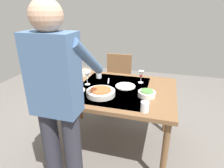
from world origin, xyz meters
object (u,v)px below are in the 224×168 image
object	(u,v)px
side_bowl_salad	(147,93)
dinner_plate_far	(74,90)
dining_table	(112,94)
wine_bottle	(50,86)
wine_glass_right	(141,75)
serving_bowl_pasta	(101,92)
dinner_plate_near	(125,86)
person_server	(58,101)
water_cup_near_left	(145,107)
water_cup_far_left	(99,74)
water_cup_near_right	(48,88)
wine_glass_left	(87,76)
side_bowl_bread	(85,72)
chair_near	(117,79)

from	to	relation	value
side_bowl_salad	dinner_plate_far	bearing A→B (deg)	5.84
dining_table	wine_bottle	size ratio (longest dim) A/B	4.74
wine_glass_right	side_bowl_salad	distance (m)	0.38
serving_bowl_pasta	dinner_plate_near	bearing A→B (deg)	-123.91
person_server	water_cup_near_left	distance (m)	0.74
water_cup_far_left	water_cup_near_left	bearing A→B (deg)	134.31
wine_bottle	water_cup_near_right	world-z (taller)	wine_bottle
dinner_plate_far	wine_glass_left	bearing A→B (deg)	-107.21
serving_bowl_pasta	wine_bottle	bearing A→B (deg)	17.67
wine_glass_right	wine_bottle	bearing A→B (deg)	36.55
water_cup_near_right	water_cup_far_left	size ratio (longest dim) A/B	1.03
wine_bottle	dinner_plate_near	bearing A→B (deg)	-146.74
dinner_plate_near	dining_table	bearing A→B (deg)	30.80
dining_table	side_bowl_bread	size ratio (longest dim) A/B	8.77
side_bowl_salad	wine_bottle	bearing A→B (deg)	15.27
wine_glass_left	wine_glass_right	xyz separation A→B (m)	(-0.60, -0.23, 0.00)
chair_near	dinner_plate_far	xyz separation A→B (m)	(0.21, 1.09, 0.25)
dining_table	dinner_plate_far	world-z (taller)	dinner_plate_far
wine_glass_right	side_bowl_salad	bearing A→B (deg)	107.38
chair_near	dinner_plate_near	world-z (taller)	chair_near
wine_glass_left	water_cup_far_left	distance (m)	0.26
person_server	water_cup_near_left	xyz separation A→B (m)	(-0.62, -0.36, -0.15)
water_cup_far_left	wine_glass_right	bearing A→B (deg)	177.78
water_cup_near_left	serving_bowl_pasta	size ratio (longest dim) A/B	0.30
person_server	wine_glass_left	xyz separation A→B (m)	(0.10, -0.80, -0.09)
side_bowl_bread	water_cup_near_right	bearing A→B (deg)	76.56
dining_table	side_bowl_salad	size ratio (longest dim) A/B	7.80
person_server	serving_bowl_pasta	world-z (taller)	person_server
water_cup_near_left	dinner_plate_far	distance (m)	0.83
dining_table	dinner_plate_near	distance (m)	0.18
wine_glass_left	water_cup_near_right	xyz separation A→B (m)	(0.32, 0.32, -0.05)
wine_bottle	dining_table	bearing A→B (deg)	-146.15
water_cup_near_left	serving_bowl_pasta	bearing A→B (deg)	-23.07
person_server	serving_bowl_pasta	size ratio (longest dim) A/B	5.63
dinner_plate_near	dinner_plate_far	size ratio (longest dim) A/B	1.00
water_cup_near_left	dinner_plate_far	size ratio (longest dim) A/B	0.40
water_cup_far_left	side_bowl_salad	distance (m)	0.76
wine_glass_left	wine_glass_right	bearing A→B (deg)	-158.87
wine_glass_right	dinner_plate_far	bearing A→B (deg)	33.61
dining_table	wine_glass_right	distance (m)	0.42
water_cup_near_right	dinner_plate_near	world-z (taller)	water_cup_near_right
person_server	water_cup_far_left	world-z (taller)	person_server
wine_bottle	water_cup_far_left	distance (m)	0.71
person_server	wine_glass_left	world-z (taller)	person_server
chair_near	wine_glass_right	distance (m)	0.86
wine_bottle	wine_glass_left	distance (m)	0.46
serving_bowl_pasta	side_bowl_salad	size ratio (longest dim) A/B	1.67
wine_bottle	wine_glass_left	xyz separation A→B (m)	(-0.24, -0.39, -0.01)
dining_table	wine_bottle	xyz separation A→B (m)	(0.55, 0.37, 0.19)
person_server	water_cup_far_left	size ratio (longest dim) A/B	16.53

